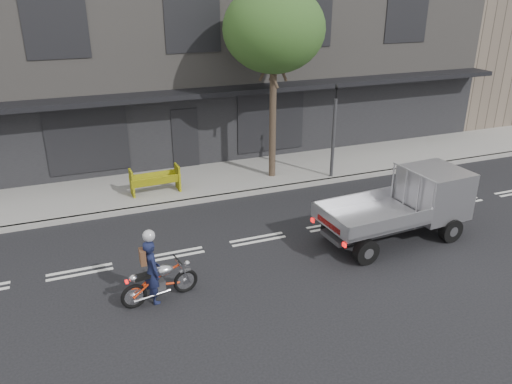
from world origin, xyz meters
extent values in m
plane|color=black|center=(0.00, 0.00, 0.00)|extent=(80.00, 80.00, 0.00)
cube|color=gray|center=(0.00, 4.70, 0.07)|extent=(32.00, 3.20, 0.15)
cube|color=gray|center=(0.00, 3.10, 0.07)|extent=(32.00, 0.20, 0.15)
cube|color=slate|center=(0.00, 11.30, 4.00)|extent=(26.00, 10.00, 8.00)
cube|color=brown|center=(20.00, 11.30, 5.00)|extent=(14.00, 10.00, 10.00)
cylinder|color=#382B21|center=(2.20, 4.20, 2.00)|extent=(0.24, 0.24, 4.00)
ellipsoid|color=#344F1D|center=(2.20, 4.20, 5.30)|extent=(3.40, 3.40, 2.89)
cylinder|color=#2D2D30|center=(4.20, 3.35, 1.50)|extent=(0.12, 0.12, 3.00)
imported|color=black|center=(4.20, 3.35, 3.25)|extent=(0.08, 0.10, 0.50)
torus|color=black|center=(-3.72, -1.98, 0.28)|extent=(0.60, 0.18, 0.60)
torus|color=black|center=(-2.51, -1.79, 0.28)|extent=(0.60, 0.18, 0.60)
cube|color=#2D2D30|center=(-3.16, -1.89, 0.38)|extent=(0.33, 0.25, 0.25)
ellipsoid|color=#B9B8BD|center=(-3.02, -1.87, 0.74)|extent=(0.52, 0.35, 0.24)
cube|color=black|center=(-3.44, -1.93, 0.72)|extent=(0.50, 0.28, 0.08)
cylinder|color=black|center=(-2.67, -1.81, 0.91)|extent=(0.12, 0.53, 0.03)
imported|color=#141A39|center=(-3.27, -1.88, 0.77)|extent=(0.45, 0.61, 1.54)
cylinder|color=black|center=(2.12, -2.21, 0.34)|extent=(0.70, 0.30, 0.68)
cylinder|color=black|center=(2.02, -0.69, 0.34)|extent=(0.70, 0.30, 0.68)
cylinder|color=black|center=(4.98, -2.02, 0.34)|extent=(0.70, 0.30, 0.68)
cylinder|color=black|center=(4.88, -0.50, 0.34)|extent=(0.70, 0.30, 0.68)
cube|color=#2D2D30|center=(3.50, -1.35, 0.49)|extent=(4.18, 1.17, 0.13)
cube|color=#AEADB3|center=(4.89, -1.26, 1.21)|extent=(1.63, 1.71, 1.35)
cube|color=black|center=(4.89, -1.26, 1.60)|extent=(1.44, 1.61, 0.49)
cube|color=#BBBABF|center=(2.74, -1.40, 0.83)|extent=(2.80, 1.92, 0.09)
camera|label=1|loc=(-4.54, -11.62, 6.71)|focal=35.00mm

